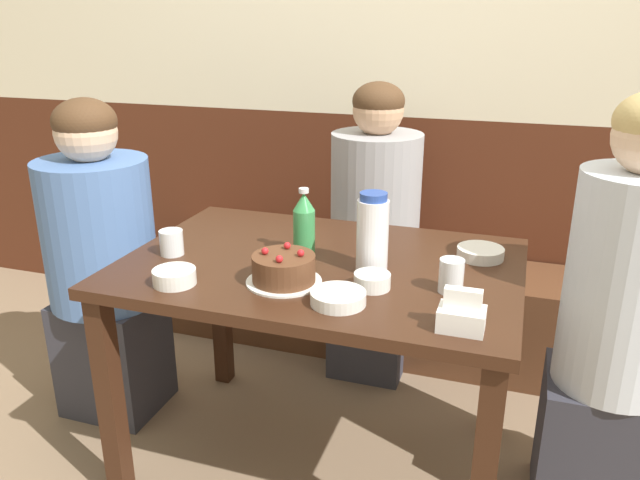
% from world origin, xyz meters
% --- Properties ---
extents(ground_plane, '(12.00, 12.00, 0.00)m').
position_xyz_m(ground_plane, '(0.00, 0.00, 0.00)').
color(ground_plane, '#846B51').
extents(back_wall, '(4.80, 0.04, 2.50)m').
position_xyz_m(back_wall, '(0.00, 1.05, 1.25)').
color(back_wall, '#4C2314').
rests_on(back_wall, ground_plane).
extents(bench_seat, '(2.10, 0.38, 0.43)m').
position_xyz_m(bench_seat, '(0.00, 0.83, 0.21)').
color(bench_seat, '#56331E').
rests_on(bench_seat, ground_plane).
extents(dining_table, '(1.18, 0.82, 0.73)m').
position_xyz_m(dining_table, '(0.00, 0.00, 0.63)').
color(dining_table, '#381E11').
rests_on(dining_table, ground_plane).
extents(birthday_cake, '(0.21, 0.21, 0.10)m').
position_xyz_m(birthday_cake, '(-0.05, -0.18, 0.77)').
color(birthday_cake, white).
rests_on(birthday_cake, dining_table).
extents(water_pitcher, '(0.09, 0.09, 0.24)m').
position_xyz_m(water_pitcher, '(0.16, -0.02, 0.85)').
color(water_pitcher, white).
rests_on(water_pitcher, dining_table).
extents(soju_bottle, '(0.07, 0.07, 0.21)m').
position_xyz_m(soju_bottle, '(-0.07, 0.04, 0.84)').
color(soju_bottle, '#388E4C').
rests_on(soju_bottle, dining_table).
extents(napkin_holder, '(0.11, 0.08, 0.11)m').
position_xyz_m(napkin_holder, '(0.45, -0.30, 0.77)').
color(napkin_holder, white).
rests_on(napkin_holder, dining_table).
extents(bowl_soup_white, '(0.14, 0.14, 0.03)m').
position_xyz_m(bowl_soup_white, '(0.14, -0.26, 0.75)').
color(bowl_soup_white, white).
rests_on(bowl_soup_white, dining_table).
extents(bowl_rice_small, '(0.12, 0.12, 0.04)m').
position_xyz_m(bowl_rice_small, '(-0.33, -0.29, 0.76)').
color(bowl_rice_small, white).
rests_on(bowl_rice_small, dining_table).
extents(bowl_side_dish, '(0.10, 0.10, 0.04)m').
position_xyz_m(bowl_side_dish, '(0.19, -0.14, 0.76)').
color(bowl_side_dish, white).
rests_on(bowl_side_dish, dining_table).
extents(bowl_sauce_shallow, '(0.14, 0.14, 0.03)m').
position_xyz_m(bowl_sauce_shallow, '(0.45, 0.18, 0.75)').
color(bowl_sauce_shallow, white).
rests_on(bowl_sauce_shallow, dining_table).
extents(glass_water_tall, '(0.07, 0.07, 0.08)m').
position_xyz_m(glass_water_tall, '(-0.46, -0.09, 0.77)').
color(glass_water_tall, silver).
rests_on(glass_water_tall, dining_table).
extents(glass_tumbler_short, '(0.07, 0.07, 0.09)m').
position_xyz_m(glass_tumbler_short, '(0.40, -0.10, 0.78)').
color(glass_tumbler_short, silver).
rests_on(glass_tumbler_short, dining_table).
extents(person_teal_shirt, '(0.34, 0.32, 1.27)m').
position_xyz_m(person_teal_shirt, '(0.85, 0.06, 0.61)').
color(person_teal_shirt, '#33333D').
rests_on(person_teal_shirt, ground_plane).
extents(person_pale_blue_shirt, '(0.39, 0.39, 1.18)m').
position_xyz_m(person_pale_blue_shirt, '(-0.85, 0.07, 0.60)').
color(person_pale_blue_shirt, '#33333D').
rests_on(person_pale_blue_shirt, ground_plane).
extents(person_grey_tee, '(0.36, 0.36, 1.20)m').
position_xyz_m(person_grey_tee, '(0.01, 0.67, 0.59)').
color(person_grey_tee, '#33333D').
rests_on(person_grey_tee, ground_plane).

